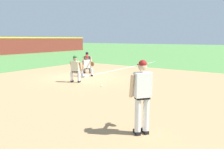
{
  "coord_description": "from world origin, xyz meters",
  "views": [
    {
      "loc": [
        -10.03,
        -8.99,
        2.36
      ],
      "look_at": [
        -3.77,
        -4.68,
        1.1
      ],
      "focal_mm": 35.0,
      "sensor_mm": 36.0,
      "label": 1
    }
  ],
  "objects_px": {
    "first_base_bag": "(84,76)",
    "baserunner": "(75,68)",
    "pitcher": "(142,92)",
    "first_baseman": "(87,65)",
    "baseball": "(101,86)",
    "umpire": "(87,62)"
  },
  "relations": [
    {
      "from": "first_base_bag",
      "to": "first_baseman",
      "type": "xyz_separation_m",
      "value": [
        0.22,
        -0.07,
        0.69
      ]
    },
    {
      "from": "first_base_bag",
      "to": "baserunner",
      "type": "distance_m",
      "value": 1.88
    },
    {
      "from": "baserunner",
      "to": "umpire",
      "type": "relative_size",
      "value": 1.0
    },
    {
      "from": "baseball",
      "to": "first_base_bag",
      "type": "bearing_deg",
      "value": 57.47
    },
    {
      "from": "baseball",
      "to": "pitcher",
      "type": "bearing_deg",
      "value": -132.18
    },
    {
      "from": "baseball",
      "to": "baserunner",
      "type": "distance_m",
      "value": 1.99
    },
    {
      "from": "pitcher",
      "to": "first_baseman",
      "type": "bearing_deg",
      "value": 49.84
    },
    {
      "from": "baseball",
      "to": "pitcher",
      "type": "xyz_separation_m",
      "value": [
        -3.7,
        -4.09,
        1.02
      ]
    },
    {
      "from": "first_base_bag",
      "to": "baserunner",
      "type": "xyz_separation_m",
      "value": [
        -1.55,
        -0.74,
        0.75
      ]
    },
    {
      "from": "baseball",
      "to": "pitcher",
      "type": "distance_m",
      "value": 5.61
    },
    {
      "from": "first_base_bag",
      "to": "baseball",
      "type": "xyz_separation_m",
      "value": [
        -1.65,
        -2.58,
        -0.01
      ]
    },
    {
      "from": "baserunner",
      "to": "pitcher",
      "type": "bearing_deg",
      "value": -122.63
    },
    {
      "from": "baseball",
      "to": "first_baseman",
      "type": "xyz_separation_m",
      "value": [
        1.87,
        2.51,
        0.69
      ]
    },
    {
      "from": "pitcher",
      "to": "first_baseman",
      "type": "xyz_separation_m",
      "value": [
        5.57,
        6.6,
        -0.33
      ]
    },
    {
      "from": "pitcher",
      "to": "first_baseman",
      "type": "relative_size",
      "value": 1.39
    },
    {
      "from": "first_base_bag",
      "to": "pitcher",
      "type": "relative_size",
      "value": 0.2
    },
    {
      "from": "first_base_bag",
      "to": "pitcher",
      "type": "bearing_deg",
      "value": -128.74
    },
    {
      "from": "first_baseman",
      "to": "baseball",
      "type": "bearing_deg",
      "value": -126.6
    },
    {
      "from": "first_baseman",
      "to": "umpire",
      "type": "distance_m",
      "value": 1.37
    },
    {
      "from": "baseball",
      "to": "umpire",
      "type": "xyz_separation_m",
      "value": [
        2.89,
        3.42,
        0.76
      ]
    },
    {
      "from": "first_base_bag",
      "to": "baserunner",
      "type": "bearing_deg",
      "value": -154.49
    },
    {
      "from": "baserunner",
      "to": "first_baseman",
      "type": "bearing_deg",
      "value": 20.8
    }
  ]
}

